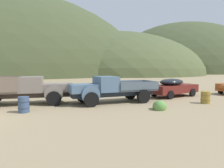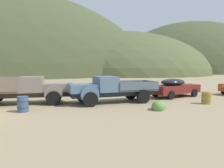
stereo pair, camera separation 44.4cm
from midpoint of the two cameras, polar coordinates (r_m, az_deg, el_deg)
The scene contains 8 objects.
hill_center at distance 94.62m, azimuth 1.17°, elevation 2.91°, with size 70.21×88.51×34.98m, color #4C5633.
hill_distant at distance 119.37m, azimuth 21.13°, elevation 2.93°, with size 83.94×69.44×51.90m, color #424C2D.
truck_primer_gray at distance 15.40m, azimuth -20.78°, elevation -1.33°, with size 6.70×2.67×1.91m.
truck_chalk_blue at distance 14.70m, azimuth -0.61°, elevation -1.40°, with size 6.39×2.63×1.89m.
car_oxblood at distance 18.86m, azimuth 17.71°, elevation -0.86°, with size 5.14×2.91×1.57m.
oil_drum_by_truck at distance 15.93m, azimuth 25.05°, elevation -3.44°, with size 0.67×0.67×0.84m.
oil_drum_foreground at distance 12.76m, azimuth -22.24°, elevation -5.11°, with size 0.64×0.64×0.89m.
bush_front_left at distance 12.81m, azimuth 13.45°, elevation -6.04°, with size 0.95×0.98×0.73m.
Camera 2 is at (4.22, -11.42, 2.48)m, focal length 33.52 mm.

